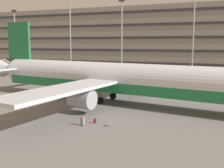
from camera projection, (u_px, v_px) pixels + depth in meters
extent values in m
plane|color=slate|center=(103.00, 98.00, 40.03)|extent=(600.00, 600.00, 0.00)
cube|color=gray|center=(172.00, 38.00, 88.81)|extent=(164.34, 18.35, 19.10)
cube|color=#2D2D33|center=(166.00, 64.00, 81.42)|extent=(162.70, 0.24, 0.70)
cube|color=#2D2D33|center=(166.00, 51.00, 80.87)|extent=(162.70, 0.24, 0.70)
cube|color=#2D2D33|center=(166.00, 37.00, 80.31)|extent=(162.70, 0.24, 0.70)
cube|color=#2D2D33|center=(167.00, 24.00, 79.75)|extent=(162.70, 0.24, 0.70)
cube|color=#2D2D33|center=(167.00, 10.00, 79.19)|extent=(162.70, 0.24, 0.70)
cylinder|color=silver|center=(117.00, 78.00, 36.65)|extent=(37.87, 9.33, 3.94)
cube|color=#1E723F|center=(117.00, 86.00, 36.81)|extent=(36.36, 9.03, 1.26)
cone|color=silver|center=(12.00, 68.00, 46.73)|extent=(5.13, 3.80, 3.15)
cube|color=#1E723F|center=(19.00, 41.00, 45.07)|extent=(4.72, 1.04, 5.90)
cube|color=silver|center=(39.00, 66.00, 48.70)|extent=(2.63, 6.10, 0.20)
cube|color=silver|center=(3.00, 70.00, 42.32)|extent=(2.63, 6.10, 0.20)
cube|color=silver|center=(141.00, 73.00, 45.63)|extent=(6.64, 16.30, 0.36)
cube|color=silver|center=(61.00, 90.00, 28.76)|extent=(6.64, 16.30, 0.36)
cylinder|color=#9E9EA3|center=(136.00, 83.00, 43.15)|extent=(3.10, 2.55, 2.16)
cylinder|color=#9E9EA3|center=(82.00, 99.00, 31.14)|extent=(3.10, 2.55, 2.16)
cylinder|color=black|center=(113.00, 96.00, 39.26)|extent=(0.94, 0.48, 0.90)
cylinder|color=slate|center=(113.00, 91.00, 39.16)|extent=(0.20, 0.20, 1.41)
cylinder|color=black|center=(100.00, 100.00, 36.40)|extent=(0.94, 0.48, 0.90)
cylinder|color=slate|center=(100.00, 95.00, 36.30)|extent=(0.20, 0.20, 1.41)
cylinder|color=gray|center=(15.00, 40.00, 93.01)|extent=(0.36, 0.36, 18.09)
cube|color=#333338|center=(14.00, 11.00, 91.64)|extent=(1.80, 0.50, 0.70)
cylinder|color=gray|center=(70.00, 31.00, 84.74)|extent=(0.36, 0.36, 23.31)
cylinder|color=gray|center=(122.00, 37.00, 78.78)|extent=(0.36, 0.36, 19.43)
cube|color=#333338|center=(122.00, 0.00, 77.31)|extent=(1.80, 0.50, 0.70)
cylinder|color=gray|center=(194.00, 25.00, 71.07)|extent=(0.36, 0.36, 24.94)
cube|color=gray|center=(110.00, 125.00, 26.54)|extent=(0.68, 0.51, 0.25)
cube|color=black|center=(114.00, 125.00, 26.48)|extent=(0.07, 0.20, 0.02)
cube|color=gray|center=(82.00, 121.00, 26.76)|extent=(0.45, 0.28, 0.79)
cylinder|color=#333338|center=(83.00, 116.00, 26.67)|extent=(0.02, 0.02, 0.19)
cylinder|color=#333338|center=(82.00, 116.00, 26.80)|extent=(0.02, 0.02, 0.19)
cube|color=black|center=(83.00, 115.00, 26.72)|extent=(0.23, 0.07, 0.02)
cylinder|color=black|center=(83.00, 126.00, 26.66)|extent=(0.03, 0.05, 0.05)
cylinder|color=black|center=(80.00, 125.00, 26.85)|extent=(0.03, 0.05, 0.05)
cylinder|color=black|center=(84.00, 125.00, 26.79)|extent=(0.03, 0.05, 0.05)
cylinder|color=black|center=(82.00, 125.00, 26.98)|extent=(0.03, 0.05, 0.05)
ellipsoid|color=maroon|center=(95.00, 121.00, 27.62)|extent=(0.30, 0.20, 0.48)
ellipsoid|color=maroon|center=(94.00, 122.00, 27.55)|extent=(0.21, 0.09, 0.22)
torus|color=black|center=(95.00, 118.00, 27.61)|extent=(0.08, 0.01, 0.08)
cube|color=black|center=(96.00, 121.00, 27.67)|extent=(0.04, 0.02, 0.41)
cube|color=black|center=(94.00, 120.00, 27.73)|extent=(0.04, 0.02, 0.41)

